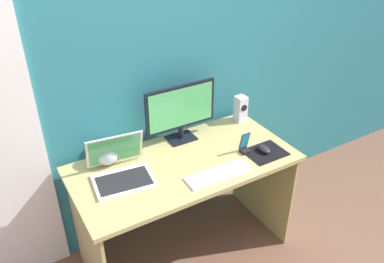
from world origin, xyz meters
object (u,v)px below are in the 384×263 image
keyboard_external (219,174)px  laptop (121,170)px  mouse (264,149)px  phone_in_dock (245,145)px  monitor (181,111)px  fishbowl (106,152)px  speaker_right (241,109)px

keyboard_external → laptop: bearing=153.7°
mouse → phone_in_dock: phone_in_dock is taller
mouse → monitor: bearing=134.7°
fishbowl → laptop: bearing=-84.0°
fishbowl → speaker_right: bearing=0.9°
speaker_right → fishbowl: bearing=-179.1°
keyboard_external → mouse: (0.38, 0.05, 0.02)m
speaker_right → fishbowl: speaker_right is taller
laptop → keyboard_external: 0.56m
laptop → monitor: bearing=20.4°
monitor → keyboard_external: size_ratio=1.22×
fishbowl → phone_in_dock: (0.78, -0.33, -0.03)m
keyboard_external → mouse: bearing=10.2°
mouse → phone_in_dock: size_ratio=0.72×
monitor → laptop: size_ratio=1.33×
speaker_right → keyboard_external: size_ratio=0.47×
monitor → speaker_right: bearing=0.6°
fishbowl → phone_in_dock: 0.85m
monitor → keyboard_external: bearing=-90.8°
monitor → keyboard_external: 0.50m
monitor → phone_in_dock: 0.46m
monitor → phone_in_dock: bearing=-51.8°
mouse → phone_in_dock: 0.13m
laptop → fishbowl: laptop is taller
speaker_right → phone_in_dock: bearing=-122.6°
keyboard_external → mouse: mouse is taller
laptop → phone_in_dock: 0.78m
speaker_right → keyboard_external: (-0.49, -0.46, -0.09)m
speaker_right → mouse: 0.43m
fishbowl → mouse: bearing=-23.7°
phone_in_dock → fishbowl: bearing=157.3°
speaker_right → keyboard_external: 0.68m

